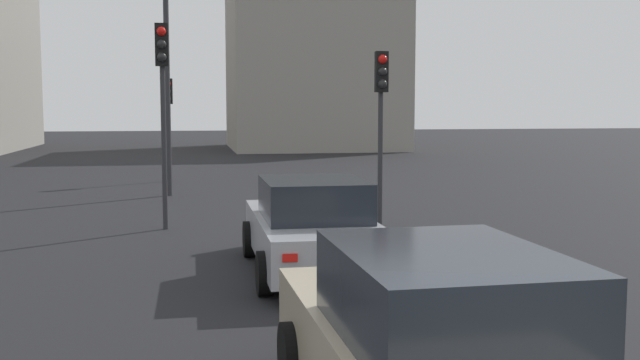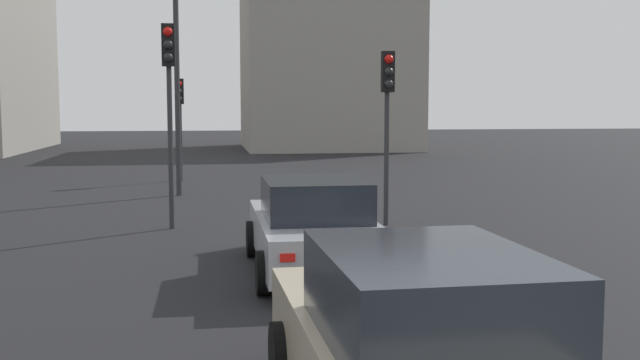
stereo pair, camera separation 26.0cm
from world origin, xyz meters
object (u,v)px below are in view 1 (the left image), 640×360
Objects in this scene: traffic_light_near_left at (169,107)px; car_beige_second at (436,355)px; traffic_light_far_left at (163,83)px; traffic_light_near_right at (381,101)px; car_silver_lead at (312,227)px; street_lamp_kerbside at (166,39)px.

car_beige_second is at bearing 10.33° from traffic_light_near_left.
traffic_light_far_left is (-10.62, -0.12, 0.53)m from traffic_light_near_left.
traffic_light_far_left is at bearing 4.49° from traffic_light_near_left.
traffic_light_near_right is at bearing -13.83° from car_beige_second.
car_silver_lead is 1.02× the size of traffic_light_far_left.
traffic_light_near_right is 8.32m from street_lamp_kerbside.
traffic_light_near_right reaches higher than traffic_light_near_left.
traffic_light_far_left is at bearing -90.80° from traffic_light_near_right.
traffic_light_near_right is at bearing -27.11° from car_silver_lead.
car_silver_lead is 15.66m from traffic_light_near_left.
street_lamp_kerbside is (17.35, 2.39, 3.88)m from car_beige_second.
car_silver_lead is 11.93m from street_lamp_kerbside.
street_lamp_kerbside is at bearing 6.66° from car_beige_second.
traffic_light_far_left is at bearing 27.84° from car_silver_lead.
street_lamp_kerbside reaches higher than traffic_light_near_right.
car_beige_second is at bearing 179.47° from car_silver_lead.
car_silver_lead is 6.36m from car_beige_second.
street_lamp_kerbside is (6.52, 4.82, 1.85)m from traffic_light_near_right.
traffic_light_near_right is (10.83, -2.43, 2.03)m from car_beige_second.
traffic_light_near_right is 0.49× the size of street_lamp_kerbside.
traffic_light_near_right reaches higher than car_beige_second.
traffic_light_near_right is 4.80m from traffic_light_far_left.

